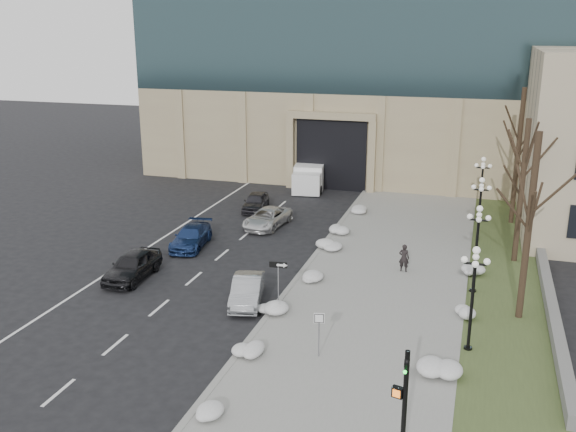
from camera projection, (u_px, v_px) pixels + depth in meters
name	position (u px, v px, depth m)	size (l,w,h in m)	color
ground	(237.00, 393.00, 24.44)	(160.00, 160.00, 0.00)	black
sidewalk	(385.00, 272.00, 36.25)	(9.00, 40.00, 0.12)	gray
curb	(309.00, 263.00, 37.52)	(0.30, 40.00, 0.14)	gray
grass_strip	(506.00, 285.00, 34.42)	(4.00, 40.00, 0.10)	#3D4C26
stone_wall	(544.00, 271.00, 35.60)	(0.50, 30.00, 0.70)	slate
car_a	(132.00, 265.00, 35.27)	(1.81, 4.49, 1.53)	black
car_b	(247.00, 290.00, 32.17)	(1.43, 4.10, 1.35)	#9A9DA2
car_c	(191.00, 237.00, 40.39)	(1.83, 4.51, 1.31)	navy
car_d	(267.00, 218.00, 44.38)	(2.14, 4.64, 1.29)	silver
car_e	(256.00, 202.00, 48.35)	(1.60, 3.97, 1.35)	#2B2A2F
pedestrian	(404.00, 258.00, 35.97)	(0.59, 0.38, 1.60)	black
box_truck	(310.00, 175.00, 55.15)	(3.33, 7.09, 2.16)	white
one_way_sign	(281.00, 271.00, 31.08)	(0.93, 0.26, 2.46)	slate
keep_sign	(319.00, 325.00, 26.50)	(0.45, 0.14, 2.09)	slate
traffic_signal	(403.00, 409.00, 19.97)	(0.69, 0.91, 4.00)	black
snow_clump_a	(200.00, 418.00, 22.37)	(1.10, 1.60, 0.36)	silver
snow_clump_b	(242.00, 354.00, 26.70)	(1.10, 1.60, 0.36)	silver
snow_clump_c	(273.00, 307.00, 31.12)	(1.10, 1.60, 0.36)	silver
snow_clump_d	(307.00, 277.00, 34.94)	(1.10, 1.60, 0.36)	silver
snow_clump_e	(326.00, 248.00, 39.37)	(1.10, 1.60, 0.36)	silver
snow_clump_f	(340.00, 230.00, 42.82)	(1.10, 1.60, 0.36)	silver
snow_clump_g	(354.00, 211.00, 47.37)	(1.10, 1.60, 0.36)	silver
snow_clump_h	(439.00, 375.00, 25.12)	(1.10, 1.60, 0.36)	silver
snow_clump_i	(460.00, 311.00, 30.75)	(1.10, 1.60, 0.36)	silver
snow_clump_j	(466.00, 272.00, 35.56)	(1.10, 1.60, 0.36)	silver
lamppost_a	(473.00, 285.00, 26.71)	(1.18, 1.18, 4.76)	black
lamppost_b	(477.00, 237.00, 32.66)	(1.18, 1.18, 4.76)	black
lamppost_c	(480.00, 205.00, 38.61)	(1.18, 1.18, 4.76)	black
lamppost_d	(482.00, 181.00, 44.56)	(1.18, 1.18, 4.76)	black
tree_near	(532.00, 201.00, 28.96)	(3.20, 3.20, 9.00)	black
tree_mid	(523.00, 171.00, 36.38)	(3.20, 3.20, 8.50)	black
tree_far	(520.00, 137.00, 43.52)	(3.20, 3.20, 9.50)	black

